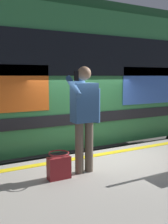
{
  "coord_description": "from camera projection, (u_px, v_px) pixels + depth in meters",
  "views": [
    {
      "loc": [
        2.74,
        4.65,
        2.58
      ],
      "look_at": [
        0.37,
        0.3,
        1.9
      ],
      "focal_mm": 42.04,
      "sensor_mm": 36.0,
      "label": 1
    }
  ],
  "objects": [
    {
      "name": "track_rail_near",
      "position": [
        68.0,
        174.0,
        6.76
      ],
      "size": [
        20.06,
        0.08,
        0.16
      ],
      "primitive_type": "cube",
      "color": "slate",
      "rests_on": "ground"
    },
    {
      "name": "train_carriage",
      "position": [
        61.0,
        75.0,
        7.1
      ],
      "size": [
        9.84,
        3.07,
        4.12
      ],
      "color": "#2D723F",
      "rests_on": "ground"
    },
    {
      "name": "track_rail_far",
      "position": [
        48.0,
        158.0,
        8.01
      ],
      "size": [
        20.06,
        0.08,
        0.16
      ],
      "primitive_type": "cube",
      "color": "slate",
      "rests_on": "ground"
    },
    {
      "name": "handbag",
      "position": [
        59.0,
        166.0,
        4.04
      ],
      "size": [
        0.35,
        0.32,
        0.42
      ],
      "color": "maroon",
      "rests_on": "platform"
    },
    {
      "name": "ground_plane",
      "position": [
        92.0,
        195.0,
        5.7
      ],
      "size": [
        23.84,
        23.84,
        0.0
      ],
      "primitive_type": "plane",
      "color": "#4C4742"
    },
    {
      "name": "safety_line",
      "position": [
        100.0,
        155.0,
        5.3
      ],
      "size": [
        15.12,
        0.16,
        0.01
      ],
      "primitive_type": "cube",
      "color": "yellow",
      "rests_on": "platform"
    },
    {
      "name": "passenger",
      "position": [
        84.0,
        111.0,
        4.23
      ],
      "size": [
        0.57,
        0.55,
        1.73
      ],
      "color": "brown",
      "rests_on": "platform"
    }
  ]
}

